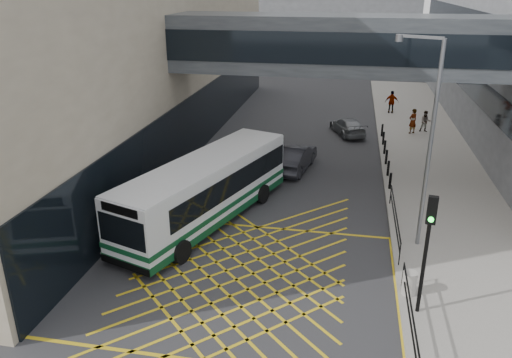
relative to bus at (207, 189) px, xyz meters
The scene contains 17 objects.
ground 5.57m from the bus, 62.65° to the right, with size 120.00×120.00×0.00m, color #333335.
building_whsmith 20.21m from the bus, 144.05° to the left, with size 24.17×42.00×16.00m.
skybridge 10.80m from the bus, 53.17° to the left, with size 20.00×4.10×3.00m.
pavement 15.46m from the bus, 41.91° to the left, with size 6.00×54.00×0.16m, color gray.
box_junction 5.57m from the bus, 62.65° to the right, with size 12.00×9.00×0.01m.
bus is the anchor object (origin of this frame).
car_white 3.50m from the bus, 127.45° to the right, with size 1.94×4.74×1.51m, color silver.
car_dark 8.35m from the bus, 67.21° to the left, with size 1.94×4.95×1.55m, color black.
car_silver 17.09m from the bus, 68.59° to the left, with size 1.77×4.19×1.30m, color gray.
traffic_light 10.78m from the bus, 32.75° to the right, with size 0.33×0.51×4.37m.
street_lamp 9.96m from the bus, ahead, with size 1.87×1.01×8.59m.
litter_bin 10.01m from the bus, 27.98° to the right, with size 0.51×0.51×0.88m, color #ADA89E.
kerb_railings 9.12m from the bus, 18.94° to the right, with size 0.05×12.54×1.00m.
bollards 13.50m from the bus, 49.75° to the left, with size 0.14×10.14×0.90m.
pedestrian_a 19.77m from the bus, 56.54° to the left, with size 0.73×0.52×1.83m, color gray.
pedestrian_b 20.80m from the bus, 55.17° to the left, with size 0.77×0.45×1.58m, color gray.
pedestrian_c 24.49m from the bus, 66.53° to the left, with size 1.12×0.54×1.90m, color gray.
Camera 1 is at (3.79, -15.90, 10.66)m, focal length 35.00 mm.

